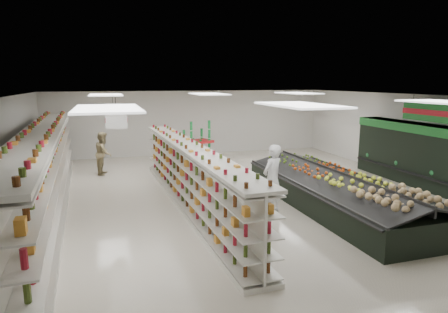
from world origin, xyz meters
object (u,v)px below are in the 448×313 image
object	(u,v)px
shopper_main	(272,179)
produce_island	(337,190)
soda_endcap	(197,143)
gondola_center	(190,178)
shopper_background	(104,153)
gondola_left	(45,176)

from	to	relation	value
shopper_main	produce_island	bearing A→B (deg)	147.72
produce_island	soda_endcap	distance (m)	8.27
gondola_center	shopper_background	size ratio (longest dim) A/B	6.22
gondola_left	soda_endcap	world-z (taller)	gondola_left
gondola_center	soda_endcap	distance (m)	6.82
gondola_left	gondola_center	distance (m)	4.04
produce_island	soda_endcap	bearing A→B (deg)	107.34
gondola_left	produce_island	xyz separation A→B (m)	(8.16, -1.79, -0.57)
shopper_main	shopper_background	distance (m)	7.81
gondola_center	soda_endcap	bearing A→B (deg)	73.03
gondola_left	shopper_main	world-z (taller)	gondola_left
gondola_left	produce_island	size ratio (longest dim) A/B	1.83
produce_island	shopper_background	size ratio (longest dim) A/B	4.33
gondola_left	shopper_background	bearing A→B (deg)	68.63
gondola_center	shopper_main	xyz separation A→B (m)	(2.09, -1.27, 0.14)
gondola_left	produce_island	world-z (taller)	gondola_left
gondola_center	gondola_left	bearing A→B (deg)	170.20
gondola_left	soda_endcap	xyz separation A→B (m)	(5.69, 6.10, -0.23)
gondola_center	soda_endcap	size ratio (longest dim) A/B	6.13
shopper_main	shopper_background	xyz separation A→B (m)	(-4.54, 6.35, -0.13)
gondola_left	shopper_background	world-z (taller)	gondola_left
gondola_left	shopper_main	size ratio (longest dim) A/B	6.92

